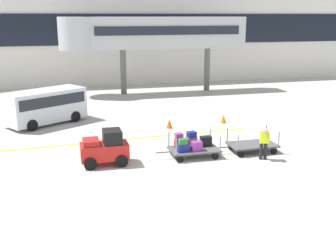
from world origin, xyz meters
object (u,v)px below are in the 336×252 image
Objects in this scene: baggage_tug at (105,148)px; baggage_handler at (264,142)px; baggage_cart_lead at (192,145)px; safety_cone_far at (223,119)px; baggage_cart_middle at (252,145)px; shuttle_van at (45,104)px; safety_cone_near at (169,124)px.

baggage_handler is at bearing -9.58° from baggage_tug.
baggage_cart_lead reaches higher than safety_cone_far.
baggage_cart_lead is 3.09m from baggage_cart_middle.
baggage_handler is (7.15, -1.21, 0.11)m from baggage_tug.
baggage_tug is 7.17m from baggage_cart_middle.
baggage_cart_middle is at bearing -0.84° from baggage_cart_lead.
baggage_tug is 0.70× the size of baggage_cart_middle.
baggage_handler is 13.69m from shuttle_van.
baggage_cart_lead reaches higher than baggage_cart_middle.
baggage_cart_middle is 6.03m from safety_cone_near.
baggage_tug is at bearing -71.91° from shuttle_van.
safety_cone_far is at bearing -13.61° from shuttle_van.
baggage_handler is 6.98m from safety_cone_far.
baggage_cart_middle is at bearing -39.97° from shuttle_van.
safety_cone_near is at bearing -22.45° from shuttle_van.
baggage_tug is at bearing -179.16° from baggage_cart_lead.
baggage_cart_lead is 1.00× the size of baggage_cart_middle.
safety_cone_far is (3.57, 0.35, 0.00)m from safety_cone_near.
shuttle_van is 7.71m from safety_cone_near.
baggage_tug reaches higher than safety_cone_near.
shuttle_van is (-9.86, 9.49, 0.37)m from baggage_handler.
baggage_handler is at bearing -90.34° from baggage_cart_middle.
safety_cone_near is at bearing 112.98° from baggage_handler.
shuttle_van is at bearing 136.09° from baggage_handler.
baggage_cart_middle is 5.46× the size of safety_cone_far.
shuttle_van is (-6.78, 8.22, 0.68)m from baggage_cart_lead.
baggage_cart_middle is 1.92× the size of baggage_handler.
baggage_cart_lead is at bearing 0.84° from baggage_tug.
baggage_cart_lead is 5.31m from safety_cone_near.
baggage_cart_middle is 0.59× the size of shuttle_van.
baggage_tug is 7.25m from baggage_handler.
baggage_cart_middle is 5.46× the size of safety_cone_near.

